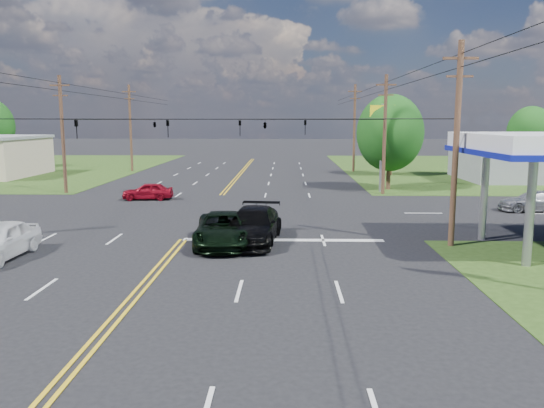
{
  "coord_description": "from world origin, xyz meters",
  "views": [
    {
      "loc": [
        5.12,
        -21.84,
        5.92
      ],
      "look_at": [
        4.39,
        6.0,
        1.52
      ],
      "focal_mm": 35.0,
      "sensor_mm": 36.0,
      "label": 1
    }
  ],
  "objects_px": {
    "retail_ne": "(534,158)",
    "tree_right_b": "(391,136)",
    "pole_se": "(456,142)",
    "tree_far_r": "(530,132)",
    "pole_nw": "(63,133)",
    "pole_left_far": "(130,127)",
    "tree_right_a": "(390,133)",
    "pole_ne": "(385,133)",
    "pickup_dkgreen": "(223,229)",
    "suv_black": "(253,226)",
    "pole_right_far": "(354,127)"
  },
  "relations": [
    {
      "from": "tree_right_a",
      "to": "pickup_dkgreen",
      "type": "height_order",
      "value": "tree_right_a"
    },
    {
      "from": "pole_left_far",
      "to": "suv_black",
      "type": "relative_size",
      "value": 1.72
    },
    {
      "from": "tree_right_b",
      "to": "suv_black",
      "type": "bearing_deg",
      "value": -111.75
    },
    {
      "from": "pole_ne",
      "to": "tree_far_r",
      "type": "distance_m",
      "value": 29.7
    },
    {
      "from": "pole_ne",
      "to": "pickup_dkgreen",
      "type": "distance_m",
      "value": 21.52
    },
    {
      "from": "pole_se",
      "to": "pole_ne",
      "type": "distance_m",
      "value": 18.0
    },
    {
      "from": "tree_right_b",
      "to": "pickup_dkgreen",
      "type": "relative_size",
      "value": 1.27
    },
    {
      "from": "pole_se",
      "to": "tree_far_r",
      "type": "relative_size",
      "value": 1.25
    },
    {
      "from": "retail_ne",
      "to": "tree_right_b",
      "type": "bearing_deg",
      "value": 163.5
    },
    {
      "from": "retail_ne",
      "to": "pole_left_far",
      "type": "relative_size",
      "value": 1.4
    },
    {
      "from": "pole_se",
      "to": "pole_right_far",
      "type": "bearing_deg",
      "value": 90.0
    },
    {
      "from": "pole_right_far",
      "to": "tree_far_r",
      "type": "xyz_separation_m",
      "value": [
        21.0,
        2.0,
        -0.62
      ]
    },
    {
      "from": "pole_ne",
      "to": "suv_black",
      "type": "height_order",
      "value": "pole_ne"
    },
    {
      "from": "pole_ne",
      "to": "tree_right_b",
      "type": "xyz_separation_m",
      "value": [
        3.5,
        15.0,
        -0.7
      ]
    },
    {
      "from": "pickup_dkgreen",
      "to": "suv_black",
      "type": "bearing_deg",
      "value": 18.86
    },
    {
      "from": "suv_black",
      "to": "pickup_dkgreen",
      "type": "bearing_deg",
      "value": -150.82
    },
    {
      "from": "tree_right_b",
      "to": "pole_right_far",
      "type": "bearing_deg",
      "value": 131.19
    },
    {
      "from": "pole_left_far",
      "to": "tree_right_a",
      "type": "relative_size",
      "value": 1.22
    },
    {
      "from": "retail_ne",
      "to": "tree_right_b",
      "type": "distance_m",
      "value": 14.22
    },
    {
      "from": "pole_right_far",
      "to": "pole_ne",
      "type": "bearing_deg",
      "value": -90.0
    },
    {
      "from": "pole_nw",
      "to": "tree_far_r",
      "type": "xyz_separation_m",
      "value": [
        47.0,
        21.0,
        -0.37
      ]
    },
    {
      "from": "tree_right_a",
      "to": "suv_black",
      "type": "relative_size",
      "value": 1.4
    },
    {
      "from": "pole_se",
      "to": "suv_black",
      "type": "bearing_deg",
      "value": 176.98
    },
    {
      "from": "pole_right_far",
      "to": "tree_far_r",
      "type": "relative_size",
      "value": 1.31
    },
    {
      "from": "tree_right_b",
      "to": "tree_far_r",
      "type": "xyz_separation_m",
      "value": [
        17.5,
        6.0,
        0.33
      ]
    },
    {
      "from": "pole_se",
      "to": "pole_right_far",
      "type": "distance_m",
      "value": 37.0
    },
    {
      "from": "pole_ne",
      "to": "pole_right_far",
      "type": "height_order",
      "value": "pole_right_far"
    },
    {
      "from": "pole_ne",
      "to": "tree_right_b",
      "type": "distance_m",
      "value": 15.42
    },
    {
      "from": "tree_right_a",
      "to": "suv_black",
      "type": "height_order",
      "value": "tree_right_a"
    },
    {
      "from": "pole_left_far",
      "to": "suv_black",
      "type": "bearing_deg",
      "value": -65.63
    },
    {
      "from": "pole_right_far",
      "to": "pole_se",
      "type": "bearing_deg",
      "value": -90.0
    },
    {
      "from": "pole_nw",
      "to": "tree_right_b",
      "type": "height_order",
      "value": "pole_nw"
    },
    {
      "from": "pole_left_far",
      "to": "tree_far_r",
      "type": "bearing_deg",
      "value": 2.44
    },
    {
      "from": "retail_ne",
      "to": "suv_black",
      "type": "height_order",
      "value": "retail_ne"
    },
    {
      "from": "retail_ne",
      "to": "pole_ne",
      "type": "bearing_deg",
      "value": -147.09
    },
    {
      "from": "tree_right_b",
      "to": "tree_far_r",
      "type": "relative_size",
      "value": 0.93
    },
    {
      "from": "retail_ne",
      "to": "tree_right_a",
      "type": "height_order",
      "value": "tree_right_a"
    },
    {
      "from": "pole_ne",
      "to": "tree_right_b",
      "type": "relative_size",
      "value": 1.34
    },
    {
      "from": "pole_se",
      "to": "tree_right_a",
      "type": "xyz_separation_m",
      "value": [
        1.0,
        21.0,
        -0.05
      ]
    },
    {
      "from": "pole_left_far",
      "to": "tree_far_r",
      "type": "height_order",
      "value": "pole_left_far"
    },
    {
      "from": "pole_nw",
      "to": "pickup_dkgreen",
      "type": "bearing_deg",
      "value": -50.12
    },
    {
      "from": "pole_ne",
      "to": "pole_left_far",
      "type": "bearing_deg",
      "value": 143.84
    },
    {
      "from": "tree_right_b",
      "to": "tree_far_r",
      "type": "height_order",
      "value": "tree_far_r"
    },
    {
      "from": "retail_ne",
      "to": "pole_nw",
      "type": "distance_m",
      "value": 44.47
    },
    {
      "from": "tree_right_b",
      "to": "pickup_dkgreen",
      "type": "xyz_separation_m",
      "value": [
        -14.37,
        -33.1,
        -3.44
      ]
    },
    {
      "from": "tree_far_r",
      "to": "pickup_dkgreen",
      "type": "distance_m",
      "value": 50.59
    },
    {
      "from": "retail_ne",
      "to": "pole_se",
      "type": "height_order",
      "value": "pole_se"
    },
    {
      "from": "pole_nw",
      "to": "tree_far_r",
      "type": "height_order",
      "value": "pole_nw"
    },
    {
      "from": "retail_ne",
      "to": "tree_far_r",
      "type": "height_order",
      "value": "tree_far_r"
    },
    {
      "from": "pole_right_far",
      "to": "pickup_dkgreen",
      "type": "bearing_deg",
      "value": -106.33
    }
  ]
}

